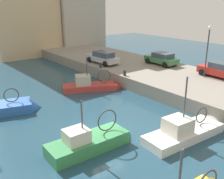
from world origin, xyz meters
name	(u,v)px	position (x,y,z in m)	size (l,w,h in m)	color
water_surface	(100,132)	(0.00, 0.00, 0.00)	(80.00, 80.00, 0.00)	navy
quay_wall	(202,88)	(11.50, 0.00, 0.60)	(9.00, 56.00, 1.20)	gray
fishing_boat_red	(93,88)	(4.53, 7.35, 0.16)	(5.96, 4.03, 4.04)	#BC3833
fishing_boat_green	(93,146)	(-1.46, -1.31, 0.12)	(5.65, 2.05, 3.89)	#388951
fishing_boat_white	(188,134)	(4.02, -3.93, 0.15)	(6.50, 2.44, 4.85)	white
parked_car_green	(162,58)	(13.75, 6.93, 1.91)	(1.97, 3.88, 1.38)	#387547
parked_car_red	(221,70)	(14.08, -0.15, 1.93)	(2.01, 4.21, 1.44)	red
parked_car_silver	(103,57)	(8.78, 11.54, 1.92)	(2.00, 4.39, 1.41)	#B7B7BC
mooring_bollard_mid	(125,73)	(7.35, 6.00, 1.48)	(0.28, 0.28, 0.55)	#2D2D33
mooring_bollard_north	(101,65)	(7.35, 10.00, 1.48)	(0.28, 0.28, 0.55)	#2D2D33
quay_streetlamp	(208,43)	(13.00, 0.88, 4.45)	(0.36, 0.36, 4.83)	#38383D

